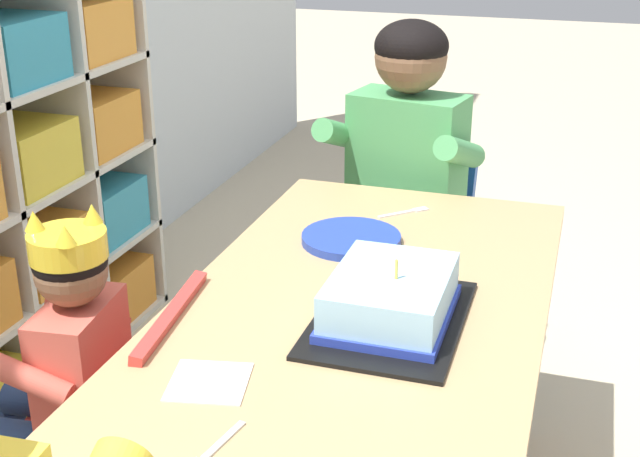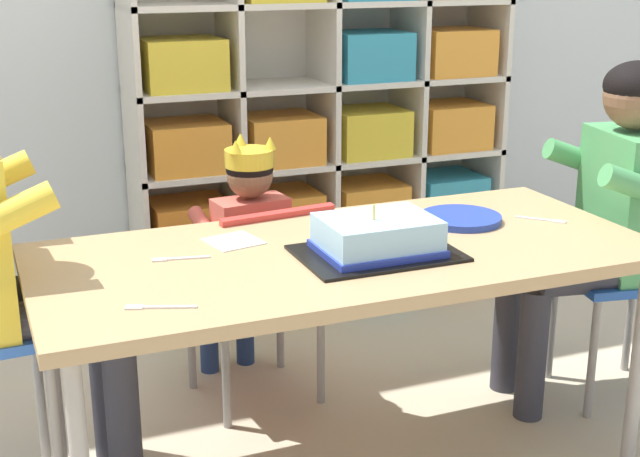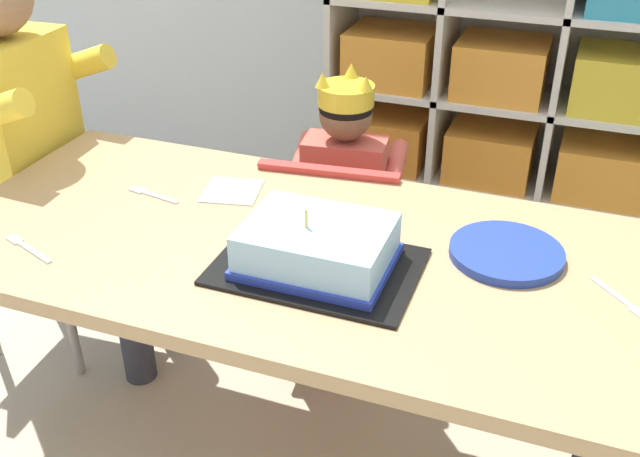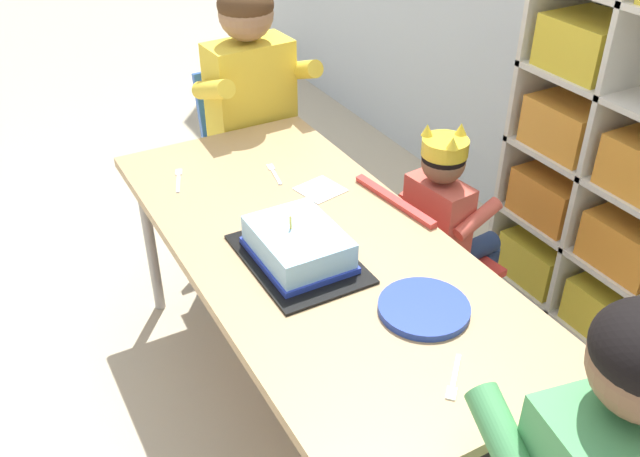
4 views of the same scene
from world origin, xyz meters
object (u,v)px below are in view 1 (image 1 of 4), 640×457
Objects in this scene: activity_table at (344,349)px; fork_by_napkin at (212,451)px; child_with_crown at (62,363)px; paper_plate_stack at (351,239)px; classroom_chair_guest_side at (411,234)px; classroom_chair_blue at (123,427)px; guest_at_table_side at (398,171)px; fork_at_table_front_edge at (406,212)px; birthday_cake_on_tray at (390,301)px.

fork_by_napkin is (-0.40, 0.07, 0.05)m from activity_table.
child_with_crown is 0.65m from paper_plate_stack.
activity_table is at bearing 0.13° from fork_by_napkin.
classroom_chair_guest_side is 2.94× the size of paper_plate_stack.
activity_table is at bearing -74.53° from classroom_chair_guest_side.
fork_by_napkin is (-0.32, -0.34, 0.25)m from classroom_chair_blue.
fork_by_napkin is at bearing -78.09° from guest_at_table_side.
fork_at_table_front_edge reaches higher than activity_table.
classroom_chair_guest_side is at bearing 155.50° from classroom_chair_blue.
birthday_cake_on_tray is 0.36m from paper_plate_stack.
classroom_chair_blue is 0.58m from birthday_cake_on_tray.
fork_by_napkin reaches higher than activity_table.
fork_by_napkin is (-0.31, -0.46, 0.12)m from child_with_crown.
birthday_cake_on_tray is at bearing -54.47° from activity_table.
paper_plate_stack reaches higher than fork_by_napkin.
guest_at_table_side reaches higher than fork_by_napkin.
paper_plate_stack is (0.45, -0.32, 0.26)m from classroom_chair_blue.
classroom_chair_guest_side is at bearing -124.84° from fork_at_table_front_edge.
classroom_chair_blue is 0.61m from paper_plate_stack.
birthday_cake_on_tray is at bearing -153.24° from paper_plate_stack.
child_with_crown reaches higher than classroom_chair_guest_side.
birthday_cake_on_tray reaches higher than fork_by_napkin.
classroom_chair_blue is 5.92× the size of fork_at_table_front_edge.
birthday_cake_on_tray is at bearing 97.95° from classroom_chair_blue.
child_with_crown is at bearing 8.40° from fork_at_table_front_edge.
fork_by_napkin is at bearing 162.02° from birthday_cake_on_tray.
child_with_crown is 1.26× the size of classroom_chair_guest_side.
classroom_chair_guest_side reaches higher than activity_table.
classroom_chair_guest_side is 0.25m from guest_at_table_side.
classroom_chair_blue is 2.91× the size of paper_plate_stack.
classroom_chair_blue is 4.67× the size of fork_by_napkin.
classroom_chair_blue is 0.81m from fork_at_table_front_edge.
child_with_crown reaches higher than fork_by_napkin.
classroom_chair_guest_side is at bearing 90.00° from guest_at_table_side.
activity_table is 0.99m from classroom_chair_guest_side.
guest_at_table_side is at bearing 154.72° from classroom_chair_blue.
classroom_chair_blue is 0.62× the size of guest_at_table_side.
fork_at_table_front_edge is at bearing -69.85° from classroom_chair_guest_side.
paper_plate_stack is (-0.49, -0.01, 0.00)m from guest_at_table_side.
guest_at_table_side is (-0.11, 0.02, 0.22)m from classroom_chair_guest_side.
fork_at_table_front_edge is (0.21, -0.08, -0.01)m from paper_plate_stack.
classroom_chair_blue is at bearing 57.92° from fork_by_napkin.
activity_table is at bearing 92.88° from child_with_crown.
classroom_chair_guest_side is 1.38m from fork_by_napkin.
child_with_crown is at bearing 103.04° from birthday_cake_on_tray.
activity_table is 3.98× the size of birthday_cake_on_tray.
activity_table is 0.47m from classroom_chair_blue.
classroom_chair_guest_side is 0.45m from fork_at_table_front_edge.
fork_at_table_front_edge is at bearing 1.64° from activity_table.
birthday_cake_on_tray reaches higher than fork_at_table_front_edge.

